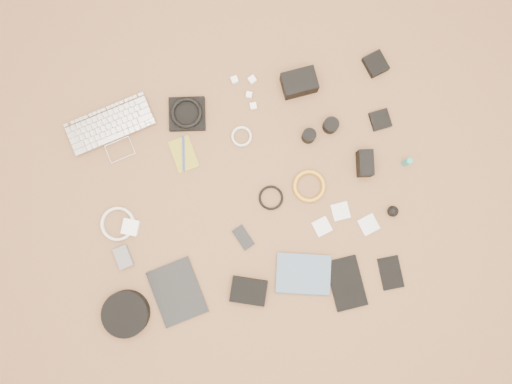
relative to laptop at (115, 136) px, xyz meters
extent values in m
cube|color=brown|center=(0.52, -0.40, -0.03)|extent=(4.00, 4.00, 0.04)
imported|color=silver|center=(0.00, 0.00, 0.00)|extent=(0.42, 0.33, 0.03)
cube|color=black|center=(0.33, 0.03, 0.00)|extent=(0.18, 0.18, 0.03)
torus|color=black|center=(0.33, 0.03, 0.02)|extent=(0.16, 0.16, 0.02)
cube|color=white|center=(0.61, 0.05, 0.00)|extent=(0.03, 0.03, 0.02)
cube|color=white|center=(0.57, 0.13, 0.00)|extent=(0.03, 0.03, 0.03)
cube|color=white|center=(0.64, 0.11, 0.00)|extent=(0.04, 0.04, 0.03)
cube|color=white|center=(0.62, 0.00, 0.00)|extent=(0.03, 0.03, 0.03)
cube|color=black|center=(0.84, 0.05, 0.03)|extent=(0.15, 0.11, 0.09)
cube|color=black|center=(1.19, 0.06, 0.00)|extent=(0.11, 0.12, 0.03)
cube|color=olive|center=(0.28, -0.14, -0.01)|extent=(0.11, 0.16, 0.01)
cylinder|color=#1630B3|center=(0.28, -0.14, 0.00)|extent=(0.04, 0.15, 0.01)
torus|color=white|center=(0.54, -0.12, -0.01)|extent=(0.10, 0.10, 0.01)
cylinder|color=black|center=(0.83, -0.19, 0.02)|extent=(0.07, 0.07, 0.06)
cylinder|color=black|center=(0.93, -0.16, 0.02)|extent=(0.08, 0.08, 0.06)
cube|color=black|center=(1.15, -0.18, 0.00)|extent=(0.09, 0.09, 0.02)
cube|color=white|center=(-0.01, -0.41, 0.00)|extent=(0.09, 0.09, 0.03)
torus|color=white|center=(-0.06, -0.38, -0.01)|extent=(0.16, 0.16, 0.01)
torus|color=black|center=(0.61, -0.41, -0.01)|extent=(0.13, 0.13, 0.01)
torus|color=orange|center=(0.78, -0.40, -0.01)|extent=(0.18, 0.18, 0.02)
cube|color=black|center=(1.03, -0.36, 0.03)|extent=(0.08, 0.12, 0.08)
cylinder|color=teal|center=(1.21, -0.40, 0.03)|extent=(0.03, 0.03, 0.09)
cube|color=#5E5D62|center=(-0.07, -0.53, 0.00)|extent=(0.08, 0.10, 0.03)
cube|color=black|center=(0.12, -0.72, -0.01)|extent=(0.23, 0.28, 0.01)
cube|color=black|center=(0.45, -0.56, -0.01)|extent=(0.09, 0.11, 0.01)
cube|color=silver|center=(0.80, -0.59, -0.01)|extent=(0.08, 0.08, 0.01)
cube|color=silver|center=(0.89, -0.54, -0.01)|extent=(0.08, 0.08, 0.01)
cube|color=silver|center=(0.99, -0.62, -0.01)|extent=(0.09, 0.09, 0.01)
sphere|color=black|center=(1.11, -0.59, 0.01)|extent=(0.06, 0.06, 0.05)
cylinder|color=black|center=(-0.10, -0.76, 0.01)|extent=(0.26, 0.26, 0.05)
cube|color=black|center=(0.43, -0.78, 0.00)|extent=(0.18, 0.16, 0.04)
imported|color=#485E7A|center=(0.65, -0.85, 0.00)|extent=(0.27, 0.23, 0.02)
cube|color=black|center=(0.84, -0.84, -0.01)|extent=(0.14, 0.22, 0.02)
cube|color=black|center=(1.04, -0.84, -0.01)|extent=(0.09, 0.14, 0.01)
camera|label=1|loc=(0.51, -0.54, 2.16)|focal=35.00mm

